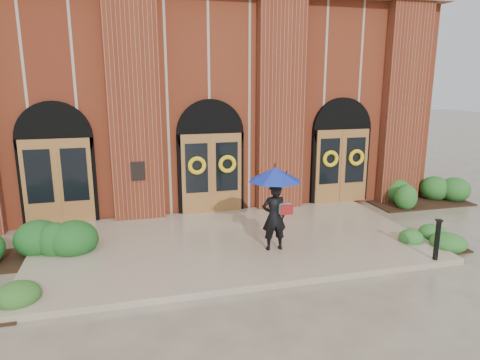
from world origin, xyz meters
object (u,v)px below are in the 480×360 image
object	(u,v)px
man_with_umbrella	(275,193)
hedge_wall_right	(422,192)
metal_post	(437,239)
hedge_wall_left	(18,244)

from	to	relation	value
man_with_umbrella	hedge_wall_right	bearing A→B (deg)	-153.37
man_with_umbrella	metal_post	distance (m)	3.91
metal_post	man_with_umbrella	bearing A→B (deg)	155.19
metal_post	hedge_wall_left	world-z (taller)	metal_post
man_with_umbrella	metal_post	bearing A→B (deg)	157.50
metal_post	hedge_wall_left	xyz separation A→B (m)	(-9.50, 2.86, -0.25)
man_with_umbrella	hedge_wall_right	xyz separation A→B (m)	(6.55, 2.96, -1.19)
man_with_umbrella	hedge_wall_right	distance (m)	7.28
metal_post	hedge_wall_right	xyz separation A→B (m)	(3.10, 4.55, -0.26)
man_with_umbrella	hedge_wall_right	world-z (taller)	man_with_umbrella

